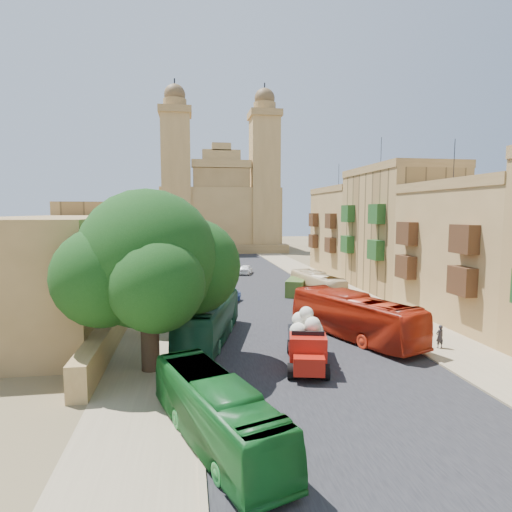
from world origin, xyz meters
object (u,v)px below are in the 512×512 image
object	(u,v)px
church	(220,209)
car_blue_a	(229,296)
bus_green_north	(209,319)
pedestrian_c	(344,293)
street_tree_a	(152,282)
bus_cream_east	(317,285)
street_tree_c	(167,251)
olive_pickup	(297,287)
ficus_tree	(150,264)
car_dkblue	(212,264)
street_tree_d	(171,246)
red_truck	(307,341)
bus_green_south	(216,411)
street_tree_b	(161,263)
car_white_a	(220,282)
car_blue_b	(207,258)
car_cream	(312,300)
bus_red_east	(354,316)
car_white_b	(246,269)
pedestrian_a	(440,337)

from	to	relation	value
church	car_blue_a	xyz separation A→B (m)	(-3.47, -57.78, -8.87)
church	bus_green_north	world-z (taller)	church
pedestrian_c	street_tree_a	bearing A→B (deg)	-51.98
bus_cream_east	bus_green_north	bearing A→B (deg)	39.04
street_tree_c	olive_pickup	size ratio (longest dim) A/B	1.23
ficus_tree	car_dkblue	distance (m)	43.90
street_tree_d	red_truck	xyz separation A→B (m)	(9.30, -44.70, -2.06)
bus_green_south	car_dkblue	distance (m)	51.45
street_tree_b	bus_green_north	bearing A→B (deg)	-74.95
bus_cream_east	red_truck	bearing A→B (deg)	61.67
bus_cream_east	ficus_tree	bearing A→B (deg)	40.84
olive_pickup	pedestrian_c	distance (m)	5.90
ficus_tree	red_truck	xyz separation A→B (m)	(8.71, -0.71, -4.52)
car_white_a	car_dkblue	bearing A→B (deg)	83.96
bus_green_north	car_blue_b	distance (m)	47.31
car_cream	bus_red_east	bearing A→B (deg)	71.63
car_white_a	pedestrian_c	size ratio (longest dim) A/B	1.69
car_blue_b	bus_red_east	bearing A→B (deg)	-99.84
pedestrian_c	car_white_b	bearing A→B (deg)	-145.71
car_cream	pedestrian_a	bearing A→B (deg)	91.02
ficus_tree	bus_red_east	xyz separation A→B (m)	(13.44, 4.02, -4.39)
olive_pickup	bus_green_south	distance (m)	29.78
church	pedestrian_c	bearing A→B (deg)	-82.83
car_dkblue	car_white_b	xyz separation A→B (m)	(4.37, -7.42, 0.07)
bus_green_north	car_white_b	size ratio (longest dim) A/B	2.70
street_tree_d	pedestrian_a	distance (m)	47.00
pedestrian_a	car_white_a	bearing A→B (deg)	-73.02
ficus_tree	red_truck	world-z (taller)	ficus_tree
bus_green_south	bus_green_north	distance (m)	13.22
olive_pickup	bus_red_east	distance (m)	15.71
street_tree_c	car_dkblue	bearing A→B (deg)	60.34
street_tree_b	bus_red_east	world-z (taller)	street_tree_b
street_tree_d	pedestrian_c	world-z (taller)	street_tree_d
bus_cream_east	car_white_b	size ratio (longest dim) A/B	2.30
pedestrian_c	car_blue_b	bearing A→B (deg)	-146.71
ficus_tree	bus_green_north	xyz separation A→B (m)	(3.44, 5.02, -4.45)
church	bus_green_south	distance (m)	83.45
street_tree_b	car_dkblue	bearing A→B (deg)	74.64
bus_red_east	car_blue_a	distance (m)	14.87
bus_red_east	bus_cream_east	bearing A→B (deg)	-117.98
ficus_tree	bus_green_south	distance (m)	9.90
ficus_tree	bus_red_east	size ratio (longest dim) A/B	0.90
car_blue_a	car_blue_b	size ratio (longest dim) A/B	0.99
olive_pickup	car_cream	distance (m)	5.44
street_tree_c	car_blue_b	world-z (taller)	street_tree_c
car_dkblue	car_white_a	bearing A→B (deg)	-92.73
car_cream	car_white_b	xyz separation A→B (m)	(-3.37, 21.49, 0.10)
red_truck	car_white_a	world-z (taller)	red_truck
church	car_white_b	world-z (taller)	church
street_tree_d	bus_red_east	size ratio (longest dim) A/B	0.47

